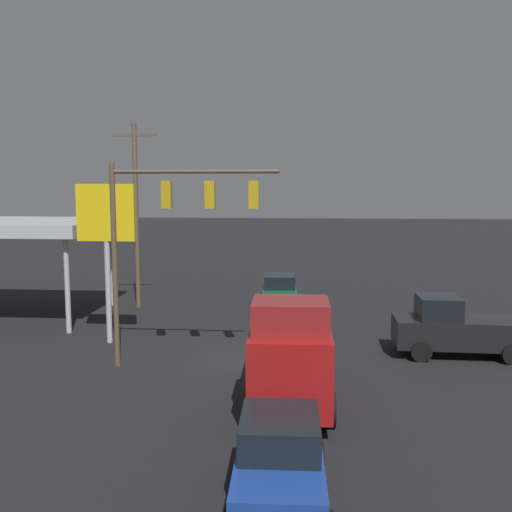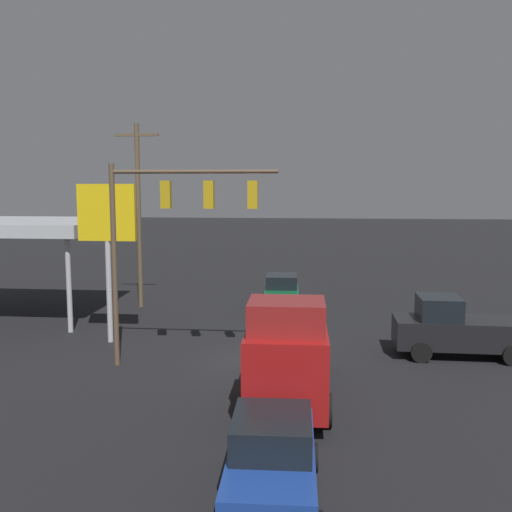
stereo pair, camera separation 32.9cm
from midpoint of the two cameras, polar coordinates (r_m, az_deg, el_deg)
ground_plane at (r=22.25m, az=-0.09°, el=-10.61°), size 200.00×200.00×0.00m
traffic_signal_assembly at (r=20.99m, az=-8.02°, el=3.76°), size 6.19×0.43×7.55m
utility_pole at (r=32.10m, az=-11.37°, el=4.36°), size 2.40×0.26×10.09m
gas_station_canopy at (r=32.00m, az=-23.20°, el=2.69°), size 10.13×7.37×5.00m
price_sign at (r=25.00m, az=-14.31°, el=3.19°), size 2.50×0.27×6.83m
sedan_waiting at (r=12.87m, az=2.38°, el=-19.68°), size 2.15×4.45×1.93m
delivery_truck at (r=18.20m, az=3.74°, el=-9.08°), size 2.66×6.84×3.58m
sedan_far at (r=31.27m, az=2.86°, el=-3.67°), size 2.25×4.49×1.93m
pickup_parked at (r=24.18m, az=19.85°, el=-6.87°), size 5.24×2.34×2.40m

